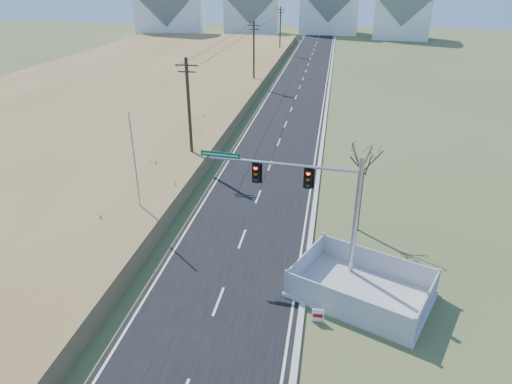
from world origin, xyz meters
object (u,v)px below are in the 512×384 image
Objects in this scene: flagpole at (137,182)px; bare_tree at (365,158)px; traffic_signal_mast at (321,201)px; open_sign at (318,315)px; fence_enclosure at (361,291)px.

flagpole is 14.09m from bare_tree.
open_sign is at bearing -80.93° from traffic_signal_mast.
fence_enclosure is 1.06× the size of flagpole.
open_sign is 14.24m from flagpole.
bare_tree is (2.34, 4.80, 0.64)m from traffic_signal_mast.
fence_enclosure is 3.09m from open_sign.
fence_enclosure is 15.06m from flagpole.
open_sign is 10.31m from bare_tree.
bare_tree is at bearing 75.64° from open_sign.
flagpole reaches higher than fence_enclosure.
fence_enclosure is 1.30× the size of bare_tree.
bare_tree is (2.06, 9.04, 4.51)m from open_sign.
open_sign is (0.28, -4.23, -3.86)m from traffic_signal_mast.
fence_enclosure is 11.10× the size of open_sign.
fence_enclosure is (2.34, -1.94, -3.95)m from traffic_signal_mast.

